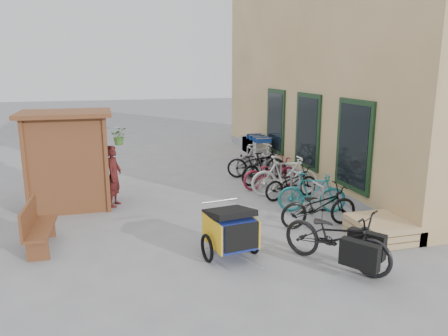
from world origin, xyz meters
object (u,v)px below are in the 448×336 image
object	(u,v)px
cargo_bike	(338,238)
bike_6	(257,163)
pallet_stack	(380,229)
bike_7	(258,159)
shopping_carts	(255,146)
bike_1	(312,193)
bike_3	(285,176)
bike_5	(265,168)
kiosk	(64,147)
child_trailer	(230,229)
bike_4	(270,173)
bike_2	(291,183)
person_kiosk	(114,176)
bench	(36,226)
bike_0	(319,206)

from	to	relation	value
cargo_bike	bike_6	xyz separation A→B (m)	(0.76, 6.37, -0.04)
pallet_stack	bike_7	world-z (taller)	bike_7
shopping_carts	cargo_bike	world-z (taller)	cargo_bike
bike_1	bike_3	world-z (taller)	bike_3
bike_1	bike_5	world-z (taller)	bike_5
kiosk	bike_6	xyz separation A→B (m)	(5.56, 1.62, -1.06)
bike_6	bike_7	distance (m)	0.39
shopping_carts	child_trailer	xyz separation A→B (m)	(-3.18, -7.73, -0.07)
child_trailer	bike_5	distance (m)	5.27
shopping_carts	bike_4	distance (m)	3.61
kiosk	bike_3	distance (m)	5.74
bike_2	bike_3	bearing A→B (deg)	-0.19
child_trailer	bike_7	xyz separation A→B (m)	(2.64, 5.84, -0.03)
person_kiosk	pallet_stack	bearing A→B (deg)	-105.41
shopping_carts	bike_7	distance (m)	1.97
bench	pallet_stack	bearing A→B (deg)	-9.01
bike_1	shopping_carts	bearing A→B (deg)	13.26
bike_4	bike_5	bearing A→B (deg)	-10.43
bike_1	bike_7	bearing A→B (deg)	18.44
pallet_stack	bike_1	bearing A→B (deg)	106.58
bench	bike_2	world-z (taller)	bench
cargo_bike	bike_0	xyz separation A→B (m)	(0.61, 1.88, -0.06)
kiosk	shopping_carts	distance (m)	7.42
bike_4	bike_7	bearing A→B (deg)	-16.11
shopping_carts	person_kiosk	xyz separation A→B (m)	(-5.15, -4.01, 0.16)
bike_2	bike_1	bearing A→B (deg)	167.79
child_trailer	bike_1	world-z (taller)	bike_1
child_trailer	bike_5	world-z (taller)	bike_5
kiosk	bike_5	world-z (taller)	kiosk
bike_2	bike_7	size ratio (longest dim) A/B	0.96
bench	person_kiosk	bearing A→B (deg)	59.65
child_trailer	bike_2	bearing A→B (deg)	41.65
bike_0	bike_7	distance (m)	4.85
kiosk	bike_0	distance (m)	6.22
cargo_bike	bike_0	bearing A→B (deg)	38.56
person_kiosk	bike_4	world-z (taller)	person_kiosk
bike_0	bike_5	size ratio (longest dim) A/B	1.08
cargo_bike	person_kiosk	bearing A→B (deg)	95.13
shopping_carts	person_kiosk	size ratio (longest dim) A/B	1.28
pallet_stack	shopping_carts	size ratio (longest dim) A/B	0.60
shopping_carts	person_kiosk	world-z (taller)	person_kiosk
kiosk	pallet_stack	world-z (taller)	kiosk
cargo_bike	bike_2	bearing A→B (deg)	43.90
person_kiosk	bike_5	distance (m)	4.51
kiosk	bench	size ratio (longest dim) A/B	1.70
person_kiosk	bike_3	xyz separation A→B (m)	(4.50, -0.33, -0.22)
bench	bike_5	bearing A→B (deg)	31.59
bike_1	pallet_stack	bearing A→B (deg)	-144.53
bike_2	bike_3	xyz separation A→B (m)	(-0.06, 0.29, 0.12)
bike_2	shopping_carts	bearing A→B (deg)	-19.81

